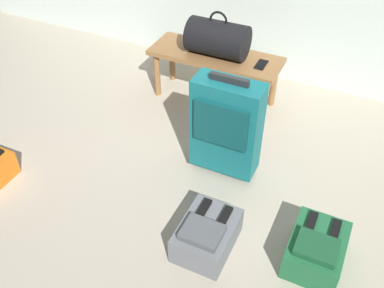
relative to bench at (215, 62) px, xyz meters
name	(u,v)px	position (x,y,z in m)	size (l,w,h in m)	color
ground_plane	(179,188)	(0.19, -1.01, -0.34)	(6.60, 6.60, 0.00)	#B2A893
bench	(215,62)	(0.00, 0.00, 0.00)	(1.00, 0.36, 0.40)	olive
duffel_bag_black	(218,38)	(0.01, 0.00, 0.19)	(0.44, 0.26, 0.34)	black
cell_phone	(261,65)	(0.36, -0.01, 0.07)	(0.07, 0.14, 0.01)	black
suitcase_upright_teal	(226,126)	(0.39, -0.73, 0.03)	(0.42, 0.20, 0.72)	#14666B
backpack_green	(316,249)	(1.09, -1.17, -0.25)	(0.28, 0.38, 0.21)	#1E6038
backpack_grey	(207,235)	(0.53, -1.33, -0.25)	(0.28, 0.38, 0.21)	slate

